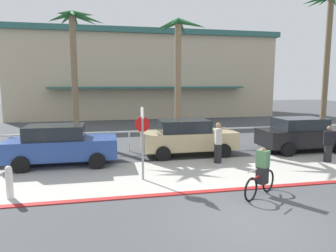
# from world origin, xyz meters

# --- Properties ---
(ground_plane) EXTENTS (80.00, 80.00, 0.00)m
(ground_plane) POSITION_xyz_m (0.00, 10.00, 0.00)
(ground_plane) COLOR #424447
(sidewalk_strip) EXTENTS (44.00, 4.00, 0.02)m
(sidewalk_strip) POSITION_xyz_m (0.00, 4.20, 0.01)
(sidewalk_strip) COLOR #ADAAA0
(sidewalk_strip) RESTS_ON ground
(curb_paint) EXTENTS (44.00, 0.24, 0.03)m
(curb_paint) POSITION_xyz_m (0.00, 2.20, 0.01)
(curb_paint) COLOR maroon
(curb_paint) RESTS_ON ground
(building_backdrop) EXTENTS (26.18, 11.85, 8.41)m
(building_backdrop) POSITION_xyz_m (0.70, 27.22, 4.22)
(building_backdrop) COLOR #BCAD8E
(building_backdrop) RESTS_ON ground
(rail_fence) EXTENTS (27.97, 0.08, 1.04)m
(rail_fence) POSITION_xyz_m (0.00, 8.50, 0.84)
(rail_fence) COLOR white
(rail_fence) RESTS_ON ground
(stop_sign_bike_lane) EXTENTS (0.52, 0.56, 2.56)m
(stop_sign_bike_lane) POSITION_xyz_m (-2.23, 3.80, 1.68)
(stop_sign_bike_lane) COLOR gray
(stop_sign_bike_lane) RESTS_ON ground
(bollard_2) EXTENTS (0.20, 0.20, 1.00)m
(bollard_2) POSITION_xyz_m (-6.29, 2.82, 0.52)
(bollard_2) COLOR white
(bollard_2) RESTS_ON ground
(palm_tree_2) EXTENTS (3.28, 3.09, 7.42)m
(palm_tree_2) POSITION_xyz_m (-5.07, 11.92, 5.71)
(palm_tree_2) COLOR #756047
(palm_tree_2) RESTS_ON ground
(palm_tree_3) EXTENTS (3.01, 3.16, 6.96)m
(palm_tree_3) POSITION_xyz_m (0.66, 10.44, 5.10)
(palm_tree_3) COLOR #846B4C
(palm_tree_3) RESTS_ON ground
(palm_tree_4) EXTENTS (3.36, 3.12, 8.92)m
(palm_tree_4) POSITION_xyz_m (10.28, 10.58, 6.77)
(palm_tree_4) COLOR brown
(palm_tree_4) RESTS_ON ground
(car_blue_1) EXTENTS (4.40, 2.02, 1.69)m
(car_blue_1) POSITION_xyz_m (-5.30, 6.44, 0.87)
(car_blue_1) COLOR #284793
(car_blue_1) RESTS_ON ground
(car_tan_2) EXTENTS (4.40, 2.02, 1.69)m
(car_tan_2) POSITION_xyz_m (0.32, 7.17, 0.87)
(car_tan_2) COLOR tan
(car_tan_2) RESTS_ON ground
(car_black_3) EXTENTS (4.40, 2.02, 1.69)m
(car_black_3) POSITION_xyz_m (6.13, 6.75, 0.87)
(car_black_3) COLOR black
(car_black_3) RESTS_ON ground
(cyclist_red_0) EXTENTS (1.53, 1.08, 1.50)m
(cyclist_red_0) POSITION_xyz_m (1.11, 1.61, 0.69)
(cyclist_red_0) COLOR black
(cyclist_red_0) RESTS_ON ground
(pedestrian_0) EXTENTS (0.48, 0.44, 1.59)m
(pedestrian_0) POSITION_xyz_m (5.90, 4.64, 0.73)
(pedestrian_0) COLOR #232326
(pedestrian_0) RESTS_ON ground
(pedestrian_1) EXTENTS (0.38, 0.45, 1.74)m
(pedestrian_1) POSITION_xyz_m (1.18, 5.45, 0.81)
(pedestrian_1) COLOR #232326
(pedestrian_1) RESTS_ON ground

